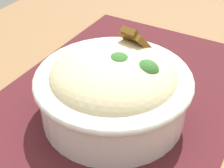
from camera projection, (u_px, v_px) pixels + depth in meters
name	position (u px, v px, depth m)	size (l,w,h in m)	color
table	(132.00, 131.00, 0.54)	(1.02, 0.77, 0.74)	olive
placemat	(116.00, 101.00, 0.47)	(0.48, 0.32, 0.00)	#47191E
bowl	(112.00, 86.00, 0.42)	(0.21, 0.21, 0.12)	silver
fork	(132.00, 64.00, 0.54)	(0.03, 0.13, 0.00)	silver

